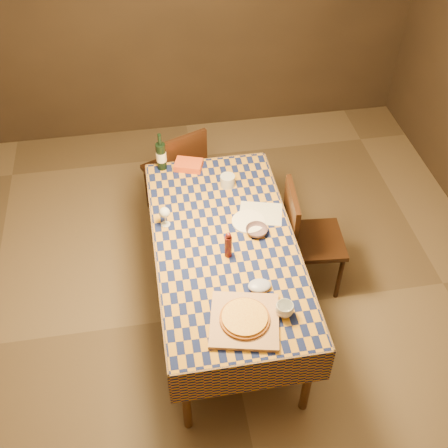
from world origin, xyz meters
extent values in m
plane|color=brown|center=(0.00, 0.00, 0.00)|extent=(5.00, 5.00, 0.00)
cube|color=#34271D|center=(0.00, 2.50, 1.35)|extent=(4.50, 0.10, 2.70)
cylinder|color=brown|center=(-0.38, -0.83, 0.38)|extent=(0.06, 0.06, 0.75)
cylinder|color=brown|center=(0.38, -0.83, 0.38)|extent=(0.06, 0.06, 0.75)
cylinder|color=brown|center=(-0.38, 0.83, 0.38)|extent=(0.06, 0.06, 0.75)
cylinder|color=brown|center=(0.38, 0.83, 0.38)|extent=(0.06, 0.06, 0.75)
cube|color=brown|center=(0.00, 0.00, 0.74)|extent=(0.90, 1.80, 0.03)
cube|color=brown|center=(0.00, 0.00, 0.76)|extent=(0.92, 1.82, 0.02)
cube|color=brown|center=(0.00, -0.92, 0.62)|extent=(0.94, 0.01, 0.30)
cube|color=brown|center=(0.00, 0.92, 0.62)|extent=(0.94, 0.01, 0.30)
cube|color=brown|center=(-0.47, 0.00, 0.62)|extent=(0.01, 1.84, 0.30)
cube|color=brown|center=(0.47, 0.00, 0.62)|extent=(0.01, 1.84, 0.30)
cube|color=tan|center=(0.01, -0.64, 0.78)|extent=(0.47, 0.47, 0.02)
cylinder|color=#A0571A|center=(0.01, -0.64, 0.80)|extent=(0.35, 0.35, 0.02)
cylinder|color=gold|center=(0.01, -0.64, 0.82)|extent=(0.32, 0.32, 0.01)
cylinder|color=#4B1211|center=(0.00, -0.11, 0.85)|extent=(0.06, 0.06, 0.17)
sphere|color=#4B1211|center=(0.00, -0.11, 0.95)|extent=(0.04, 0.04, 0.04)
imported|color=#5A434B|center=(0.22, 0.06, 0.79)|extent=(0.18, 0.18, 0.05)
cylinder|color=silver|center=(-0.37, 0.24, 0.77)|extent=(0.07, 0.07, 0.00)
cylinder|color=silver|center=(-0.37, 0.24, 0.81)|extent=(0.01, 0.01, 0.07)
sphere|color=silver|center=(-0.37, 0.24, 0.88)|extent=(0.08, 0.08, 0.08)
ellipsoid|color=#40070D|center=(-0.37, 0.24, 0.87)|extent=(0.05, 0.05, 0.03)
cylinder|color=black|center=(-0.34, 0.86, 0.88)|extent=(0.10, 0.10, 0.22)
cylinder|color=black|center=(-0.34, 0.86, 1.03)|extent=(0.04, 0.04, 0.09)
cylinder|color=white|center=(-0.34, 0.86, 0.88)|extent=(0.10, 0.10, 0.08)
cylinder|color=#B9BDBF|center=(0.11, 0.57, 0.81)|extent=(0.12, 0.12, 0.09)
cube|color=#D34A1B|center=(-0.14, 0.83, 0.80)|extent=(0.24, 0.20, 0.05)
cylinder|color=white|center=(0.19, 0.17, 0.78)|extent=(0.28, 0.28, 0.01)
imported|color=silver|center=(0.25, -0.62, 0.81)|extent=(0.13, 0.13, 0.09)
cube|color=silver|center=(0.29, 0.24, 0.77)|extent=(0.34, 0.29, 0.00)
ellipsoid|color=#A1AACF|center=(0.14, -0.41, 0.79)|extent=(0.17, 0.14, 0.04)
cube|color=black|center=(-0.24, 1.19, 0.45)|extent=(0.55, 0.55, 0.04)
cube|color=black|center=(-0.17, 1.01, 0.70)|extent=(0.40, 0.19, 0.46)
cylinder|color=black|center=(-0.15, 1.43, 0.21)|extent=(0.04, 0.04, 0.43)
cylinder|color=black|center=(-0.48, 1.29, 0.21)|extent=(0.04, 0.04, 0.43)
cylinder|color=black|center=(-0.01, 1.09, 0.21)|extent=(0.04, 0.04, 0.43)
cylinder|color=black|center=(-0.34, 0.95, 0.21)|extent=(0.04, 0.04, 0.43)
cube|color=black|center=(0.71, 0.21, 0.45)|extent=(0.45, 0.45, 0.04)
cube|color=black|center=(0.51, 0.23, 0.70)|extent=(0.07, 0.42, 0.46)
cylinder|color=black|center=(0.87, 0.02, 0.21)|extent=(0.04, 0.04, 0.43)
cylinder|color=black|center=(0.91, 0.38, 0.21)|extent=(0.04, 0.04, 0.43)
cylinder|color=black|center=(0.52, 0.05, 0.21)|extent=(0.04, 0.04, 0.43)
cylinder|color=black|center=(0.55, 0.41, 0.21)|extent=(0.04, 0.04, 0.43)
camera|label=1|loc=(-0.43, -2.51, 3.47)|focal=45.00mm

